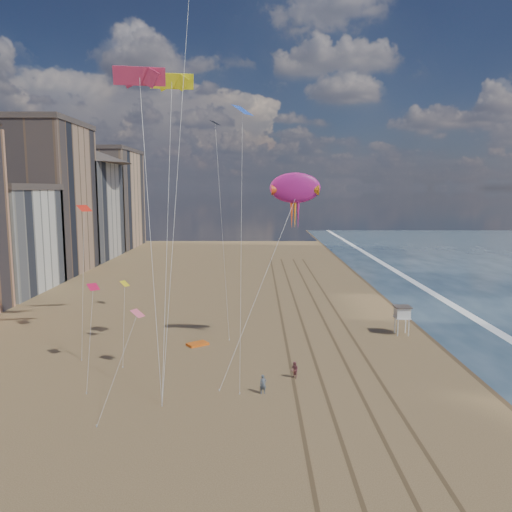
{
  "coord_description": "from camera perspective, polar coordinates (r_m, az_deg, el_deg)",
  "views": [
    {
      "loc": [
        -4.27,
        -23.84,
        16.29
      ],
      "look_at": [
        -4.4,
        26.0,
        9.5
      ],
      "focal_mm": 35.0,
      "sensor_mm": 36.0,
      "label": 1
    }
  ],
  "objects": [
    {
      "name": "wet_sand",
      "position": [
        69.87,
        19.72,
        -6.19
      ],
      "size": [
        260.0,
        260.0,
        0.0
      ],
      "primitive_type": "plane",
      "color": "#42301E",
      "rests_on": "ground"
    },
    {
      "name": "kite_flyer_a",
      "position": [
        41.05,
        0.81,
        -14.45
      ],
      "size": [
        0.65,
        0.51,
        1.55
      ],
      "primitive_type": "imported",
      "rotation": [
        0.0,
        0.0,
        0.28
      ],
      "color": "slate",
      "rests_on": "ground"
    },
    {
      "name": "ground",
      "position": [
        29.18,
        9.53,
        -26.29
      ],
      "size": [
        260.0,
        260.0,
        0.0
      ],
      "primitive_type": "plane",
      "color": "brown",
      "rests_on": "ground"
    },
    {
      "name": "tracks",
      "position": [
        56.65,
        7.15,
        -9.01
      ],
      "size": [
        7.68,
        120.0,
        0.01
      ],
      "color": "brown",
      "rests_on": "ground"
    },
    {
      "name": "small_kites",
      "position": [
        49.53,
        -11.04,
        6.54
      ],
      "size": [
        18.9,
        15.68,
        19.17
      ],
      "color": "black",
      "rests_on": "ground"
    },
    {
      "name": "kite_flyer_b",
      "position": [
        44.23,
        4.44,
        -12.86
      ],
      "size": [
        0.86,
        0.9,
        1.46
      ],
      "primitive_type": "imported",
      "rotation": [
        0.0,
        0.0,
        -0.95
      ],
      "color": "brown",
      "rests_on": "ground"
    },
    {
      "name": "buildings",
      "position": [
        98.61,
        -24.83,
        5.45
      ],
      "size": [
        34.72,
        131.35,
        29.0
      ],
      "color": "#C6B284",
      "rests_on": "ground"
    },
    {
      "name": "grounded_kite",
      "position": [
        53.3,
        -6.7,
        -9.96
      ],
      "size": [
        2.49,
        2.31,
        0.24
      ],
      "primitive_type": "cube",
      "rotation": [
        0.0,
        0.0,
        0.62
      ],
      "color": "orange",
      "rests_on": "ground"
    },
    {
      "name": "foam",
      "position": [
        71.38,
        22.92,
        -6.06
      ],
      "size": [
        260.0,
        260.0,
        0.0
      ],
      "primitive_type": "plane",
      "color": "white",
      "rests_on": "ground"
    },
    {
      "name": "show_kite",
      "position": [
        49.45,
        4.49,
        7.72
      ],
      "size": [
        5.77,
        5.95,
        20.04
      ],
      "color": "#B21B7C",
      "rests_on": "ground"
    },
    {
      "name": "lifeguard_stand",
      "position": [
        58.29,
        16.37,
        -6.24
      ],
      "size": [
        1.8,
        1.8,
        3.26
      ],
      "color": "white",
      "rests_on": "ground"
    }
  ]
}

